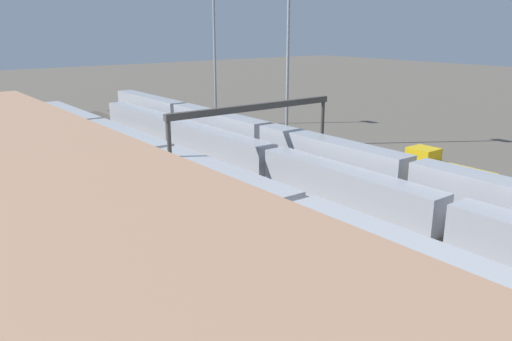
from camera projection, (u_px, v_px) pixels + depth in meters
ground_plane at (314, 193)px, 56.68m from camera, size 400.00×400.00×0.00m
track_bed_0 at (372, 177)px, 62.53m from camera, size 140.00×2.80×0.12m
track_bed_1 at (344, 184)px, 59.60m from camera, size 140.00×2.80×0.12m
track_bed_2 at (314, 193)px, 56.67m from camera, size 140.00×2.80×0.12m
track_bed_3 at (280, 202)px, 53.73m from camera, size 140.00×2.80×0.12m
track_bed_4 at (242, 212)px, 50.80m from camera, size 140.00×2.80×0.12m
train_on_track_0 at (443, 179)px, 54.58m from camera, size 10.00×3.00×5.00m
train_on_track_4 at (213, 181)px, 54.27m from camera, size 114.80×3.00×4.40m
train_on_track_1 at (327, 159)px, 61.14m from camera, size 119.80×3.00×5.00m
train_on_track_2 at (345, 186)px, 52.67m from camera, size 119.80×3.00×3.80m
light_mast_0 at (289, 12)px, 73.97m from camera, size 2.80×0.70×32.34m
light_mast_2 at (214, 31)px, 91.39m from camera, size 2.80×0.70×27.08m
signal_gantry at (254, 115)px, 63.02m from camera, size 0.70×25.00×8.80m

